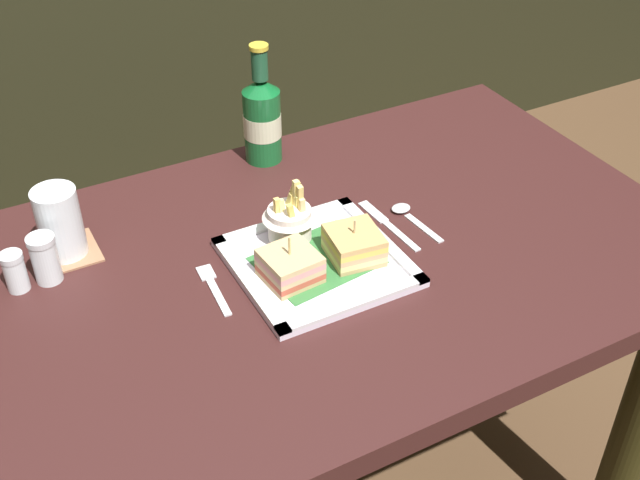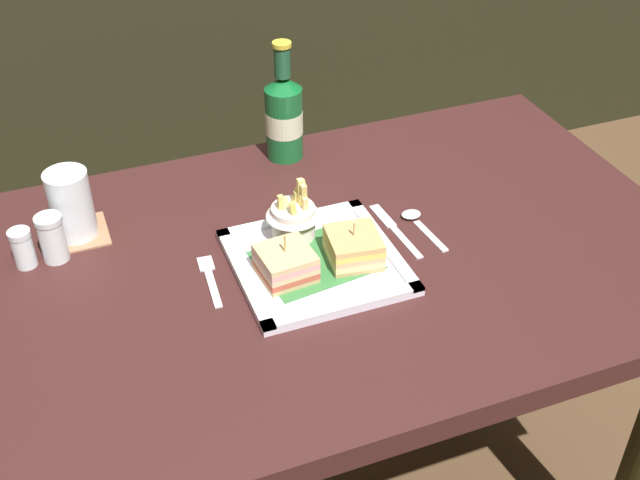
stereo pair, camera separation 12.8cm
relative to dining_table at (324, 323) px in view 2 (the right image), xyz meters
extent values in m
cube|color=#371918|center=(0.00, 0.00, 0.13)|extent=(1.24, 0.76, 0.04)
cylinder|color=#2F251A|center=(-0.54, 0.30, -0.25)|extent=(0.09, 0.09, 0.72)
cylinder|color=#2E281A|center=(0.54, 0.30, -0.25)|extent=(0.09, 0.09, 0.72)
cube|color=white|center=(-0.02, -0.02, 0.16)|extent=(0.26, 0.26, 0.01)
cube|color=#327036|center=(-0.02, -0.02, 0.16)|extent=(0.20, 0.17, 0.00)
cube|color=silver|center=(-0.02, -0.14, 0.17)|extent=(0.26, 0.02, 0.01)
cube|color=silver|center=(-0.02, 0.10, 0.17)|extent=(0.26, 0.02, 0.01)
cube|color=white|center=(-0.14, -0.02, 0.17)|extent=(0.02, 0.26, 0.01)
cube|color=silver|center=(0.10, -0.02, 0.17)|extent=(0.02, 0.26, 0.01)
cube|color=tan|center=(-0.08, -0.04, 0.17)|extent=(0.09, 0.09, 0.01)
cube|color=#BD4E38|center=(-0.08, -0.04, 0.18)|extent=(0.09, 0.09, 0.01)
cube|color=tan|center=(-0.08, -0.04, 0.19)|extent=(0.09, 0.09, 0.01)
cube|color=#DB918C|center=(-0.08, -0.04, 0.20)|extent=(0.09, 0.09, 0.01)
cube|color=tan|center=(-0.08, -0.04, 0.21)|extent=(0.09, 0.09, 0.01)
cylinder|color=tan|center=(-0.08, -0.04, 0.20)|extent=(0.00, 0.00, 0.08)
cube|color=tan|center=(0.03, -0.04, 0.17)|extent=(0.09, 0.09, 0.01)
cube|color=#E3D583|center=(0.03, -0.04, 0.18)|extent=(0.09, 0.09, 0.01)
cube|color=tan|center=(0.03, -0.04, 0.19)|extent=(0.09, 0.09, 0.01)
cube|color=#DDC051|center=(0.03, -0.04, 0.20)|extent=(0.09, 0.09, 0.01)
cube|color=tan|center=(0.03, -0.04, 0.21)|extent=(0.09, 0.09, 0.01)
cylinder|color=tan|center=(0.03, -0.04, 0.20)|extent=(0.00, 0.00, 0.07)
cylinder|color=white|center=(-0.03, 0.05, 0.19)|extent=(0.07, 0.07, 0.06)
cone|color=silver|center=(-0.03, 0.05, 0.22)|extent=(0.09, 0.09, 0.03)
cube|color=#ECCB73|center=(-0.02, 0.05, 0.23)|extent=(0.01, 0.02, 0.07)
cube|color=#DDC562|center=(-0.02, 0.06, 0.23)|extent=(0.03, 0.02, 0.07)
cube|color=#E8D27F|center=(-0.05, 0.05, 0.22)|extent=(0.01, 0.02, 0.05)
cube|color=#EFC762|center=(-0.05, 0.06, 0.22)|extent=(0.01, 0.01, 0.05)
cube|color=#F2D97E|center=(-0.02, 0.05, 0.23)|extent=(0.01, 0.01, 0.08)
cube|color=#E4CA6F|center=(-0.03, 0.06, 0.22)|extent=(0.01, 0.01, 0.05)
cube|color=#EBCC89|center=(-0.02, 0.04, 0.22)|extent=(0.01, 0.01, 0.05)
cube|color=#EDDE7C|center=(-0.02, 0.05, 0.22)|extent=(0.01, 0.02, 0.05)
cube|color=#D9C359|center=(-0.04, 0.03, 0.22)|extent=(0.02, 0.01, 0.05)
cylinder|color=#175B2A|center=(0.04, 0.32, 0.22)|extent=(0.07, 0.07, 0.14)
cone|color=#0F5C27|center=(0.04, 0.32, 0.31)|extent=(0.07, 0.07, 0.02)
cylinder|color=#1D4F31|center=(0.04, 0.32, 0.35)|extent=(0.03, 0.03, 0.06)
cylinder|color=gold|center=(0.04, 0.32, 0.38)|extent=(0.04, 0.04, 0.01)
cylinder|color=beige|center=(0.04, 0.32, 0.23)|extent=(0.07, 0.07, 0.05)
cube|color=#9F6E4D|center=(-0.37, 0.20, 0.16)|extent=(0.10, 0.10, 0.00)
cylinder|color=silver|center=(-0.37, 0.20, 0.22)|extent=(0.07, 0.07, 0.12)
cylinder|color=silver|center=(-0.37, 0.20, 0.18)|extent=(0.06, 0.06, 0.05)
cube|color=silver|center=(-0.19, -0.02, 0.16)|extent=(0.02, 0.09, 0.00)
cube|color=silver|center=(-0.19, 0.04, 0.16)|extent=(0.03, 0.04, 0.00)
cube|color=silver|center=(0.14, -0.02, 0.16)|extent=(0.02, 0.10, 0.00)
cube|color=silver|center=(0.13, 0.06, 0.16)|extent=(0.02, 0.07, 0.00)
cube|color=silver|center=(0.19, -0.02, 0.16)|extent=(0.02, 0.09, 0.00)
ellipsoid|color=silver|center=(0.18, 0.04, 0.16)|extent=(0.03, 0.03, 0.01)
cylinder|color=silver|center=(-0.46, 0.15, 0.18)|extent=(0.03, 0.03, 0.06)
cylinder|color=white|center=(-0.46, 0.15, 0.17)|extent=(0.03, 0.03, 0.03)
cylinder|color=silver|center=(-0.46, 0.15, 0.22)|extent=(0.04, 0.04, 0.01)
cylinder|color=silver|center=(-0.41, 0.15, 0.19)|extent=(0.04, 0.04, 0.07)
cylinder|color=#412A20|center=(-0.41, 0.15, 0.18)|extent=(0.04, 0.04, 0.04)
cylinder|color=silver|center=(-0.41, 0.15, 0.23)|extent=(0.04, 0.04, 0.01)
camera|label=1|loc=(-0.50, -0.92, 0.96)|focal=45.14mm
camera|label=2|loc=(-0.38, -0.97, 0.96)|focal=45.14mm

